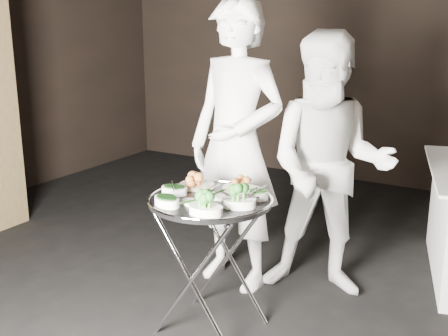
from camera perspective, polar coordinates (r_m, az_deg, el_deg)
The scene contains 16 objects.
floor at distance 3.60m, azimuth -4.06°, elevation -15.16°, with size 6.00×7.00×0.05m, color black.
wall_back at distance 6.35m, azimuth 14.26°, elevation 11.98°, with size 6.00×0.05×3.00m, color black.
tray_stand at distance 3.27m, azimuth -1.34°, elevation -9.18°, with size 0.54×0.46×0.79m.
serving_tray at distance 3.14m, azimuth -1.38°, elevation -3.26°, with size 0.70×0.70×0.04m.
potato_plate_a at distance 3.34m, azimuth -2.79°, elevation -1.37°, with size 0.22×0.22×0.08m.
potato_plate_b at distance 3.28m, azimuth 1.54°, elevation -1.70°, with size 0.19×0.19×0.07m.
greens_bowl at distance 3.12m, azimuth 3.47°, elevation -2.60°, with size 0.12×0.12×0.07m.
asparagus_plate_a at distance 3.14m, azimuth -0.99°, elevation -2.77°, with size 0.18×0.12×0.03m.
asparagus_plate_b at distance 3.03m, azimuth -3.14°, elevation -3.46°, with size 0.19×0.15×0.03m.
spinach_bowl_a at distance 3.21m, azimuth -5.07°, elevation -2.14°, with size 0.17×0.11×0.06m.
spinach_bowl_b at distance 3.02m, azimuth -5.84°, elevation -3.25°, with size 0.20×0.16×0.07m.
broccoli_bowl_a at distance 2.98m, azimuth 1.55°, elevation -3.35°, with size 0.22×0.19×0.08m.
broccoli_bowl_b at distance 2.87m, azimuth -1.85°, elevation -4.10°, with size 0.19×0.15×0.08m.
serving_utensils at distance 3.17m, azimuth -0.48°, elevation -1.93°, with size 0.59×0.42×0.01m.
waiter_left at distance 3.71m, azimuth 1.26°, elevation 2.22°, with size 0.70×0.46×1.93m, color silver.
waiter_right at distance 3.65m, azimuth 10.65°, elevation 0.08°, with size 0.84×0.65×1.72m, color silver.
Camera 1 is at (1.78, -2.56, 1.78)m, focal length 45.00 mm.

